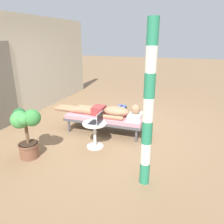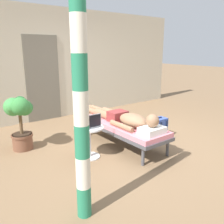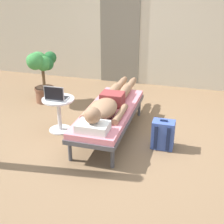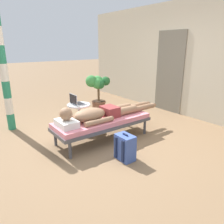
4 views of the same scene
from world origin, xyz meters
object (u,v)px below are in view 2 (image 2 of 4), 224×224
Objects in this scene: laptop at (91,124)px; potted_plant at (20,115)px; porch_post at (81,108)px; person_reclining at (124,118)px; backpack at (159,128)px; lounge_chair at (123,127)px; side_table at (89,137)px.

laptop is 0.32× the size of potted_plant.
porch_post is at bearing -125.61° from laptop.
person_reclining reaches higher than backpack.
person_reclining is 7.00× the size of laptop.
lounge_chair is at bearing 90.00° from person_reclining.
side_table is 1.59m from backpack.
side_table is at bearing 177.25° from backpack.
laptop is at bearing -171.26° from lounge_chair.
person_reclining is at bearing -31.30° from potted_plant.
person_reclining is 0.78m from laptop.
laptop is at bearing 54.39° from porch_post.
lounge_chair is at bearing 38.17° from porch_post.
porch_post is (-1.57, -1.20, 0.66)m from person_reclining.
side_table is 1.69× the size of laptop.
potted_plant reaches higher than side_table.
side_table is 0.23m from laptop.
potted_plant is at bearing 126.92° from laptop.
potted_plant is (-1.54, 0.91, 0.29)m from lounge_chair.
backpack is 2.61m from potted_plant.
backpack is at bearing 24.61° from porch_post.
laptop reaches higher than backpack.
potted_plant is at bearing 148.70° from person_reclining.
side_table is 1.27m from potted_plant.
backpack is 0.44× the size of potted_plant.
laptop is at bearing -90.00° from side_table.
person_reclining is 2.25× the size of potted_plant.
laptop is at bearing 179.10° from backpack.
laptop is 0.13× the size of porch_post.
backpack is (1.58, -0.02, -0.39)m from laptop.
side_table reaches higher than backpack.
side_table is 1.23× the size of backpack.
person_reclining is 0.88m from backpack.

